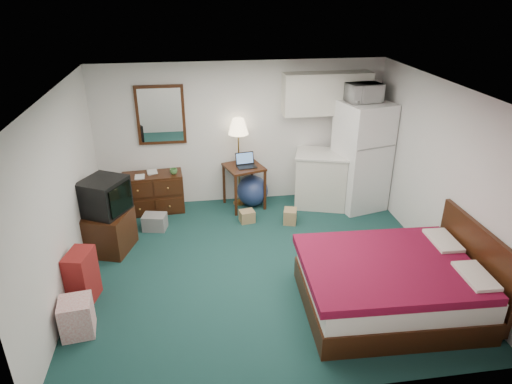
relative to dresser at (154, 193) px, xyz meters
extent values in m
cube|color=black|center=(1.58, -1.98, -0.34)|extent=(5.00, 4.50, 0.01)
cube|color=silver|center=(1.58, -1.98, 2.16)|extent=(5.00, 4.50, 0.01)
cube|color=silver|center=(1.58, 0.27, 0.91)|extent=(5.00, 0.01, 2.50)
cube|color=silver|center=(1.58, -4.23, 0.91)|extent=(5.00, 0.01, 2.50)
cube|color=silver|center=(-0.92, -1.98, 0.91)|extent=(0.01, 4.50, 2.50)
cube|color=silver|center=(4.08, -1.98, 0.91)|extent=(0.01, 4.50, 2.50)
sphere|color=navy|center=(1.73, -0.02, -0.07)|extent=(0.69, 0.69, 0.55)
imported|color=white|center=(3.54, -0.27, 1.72)|extent=(0.59, 0.39, 0.37)
imported|color=olive|center=(-0.27, -0.11, 0.46)|extent=(0.16, 0.03, 0.22)
imported|color=olive|center=(-0.08, 0.06, 0.46)|extent=(0.17, 0.05, 0.23)
imported|color=#447C3E|center=(0.37, -0.04, 0.41)|extent=(0.14, 0.11, 0.13)
camera|label=1|loc=(0.71, -7.35, 3.34)|focal=32.00mm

